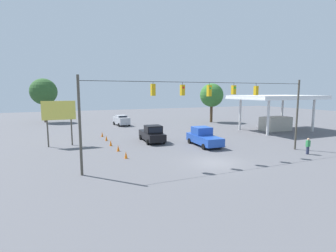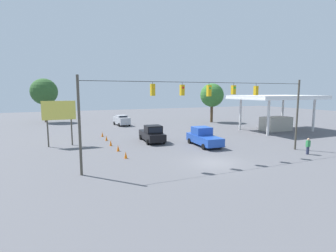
{
  "view_description": "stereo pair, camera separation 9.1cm",
  "coord_description": "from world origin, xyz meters",
  "px_view_note": "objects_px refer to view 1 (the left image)",
  "views": [
    {
      "loc": [
        12.76,
        19.12,
        6.3
      ],
      "look_at": [
        0.16,
        -9.86,
        2.09
      ],
      "focal_mm": 28.0,
      "sensor_mm": 36.0,
      "label": 1
    },
    {
      "loc": [
        12.68,
        19.16,
        6.3
      ],
      "look_at": [
        0.16,
        -9.86,
        2.09
      ],
      "focal_mm": 28.0,
      "sensor_mm": 36.0,
      "label": 2
    }
  ],
  "objects_px": {
    "traffic_cone_nearest": "(126,155)",
    "pedestrian": "(308,146)",
    "pickup_truck_black_withflow_mid": "(152,134)",
    "roadside_billboard": "(59,114)",
    "traffic_cone_fifth": "(102,134)",
    "overhead_signal_span": "(208,105)",
    "tree_horizon_right": "(212,95)",
    "sedan_silver_withflow_deep": "(121,120)",
    "traffic_cone_second": "(118,148)",
    "traffic_cone_fourth": "(106,138)",
    "pickup_truck_blue_crossing_near": "(204,137)",
    "traffic_cone_third": "(111,143)",
    "gas_station": "(276,105)",
    "tree_horizon_left": "(44,92)"
  },
  "relations": [
    {
      "from": "roadside_billboard",
      "to": "tree_horizon_right",
      "type": "xyz_separation_m",
      "value": [
        -28.91,
        -13.16,
        1.71
      ]
    },
    {
      "from": "overhead_signal_span",
      "to": "traffic_cone_fourth",
      "type": "bearing_deg",
      "value": -62.77
    },
    {
      "from": "traffic_cone_fourth",
      "to": "roadside_billboard",
      "type": "height_order",
      "value": "roadside_billboard"
    },
    {
      "from": "traffic_cone_second",
      "to": "tree_horizon_right",
      "type": "distance_m",
      "value": 30.22
    },
    {
      "from": "sedan_silver_withflow_deep",
      "to": "pedestrian",
      "type": "height_order",
      "value": "sedan_silver_withflow_deep"
    },
    {
      "from": "traffic_cone_nearest",
      "to": "pedestrian",
      "type": "distance_m",
      "value": 18.1
    },
    {
      "from": "gas_station",
      "to": "traffic_cone_fourth",
      "type": "bearing_deg",
      "value": -4.22
    },
    {
      "from": "overhead_signal_span",
      "to": "tree_horizon_right",
      "type": "height_order",
      "value": "tree_horizon_right"
    },
    {
      "from": "sedan_silver_withflow_deep",
      "to": "traffic_cone_second",
      "type": "distance_m",
      "value": 21.35
    },
    {
      "from": "pickup_truck_blue_crossing_near",
      "to": "traffic_cone_third",
      "type": "bearing_deg",
      "value": -22.44
    },
    {
      "from": "traffic_cone_third",
      "to": "pedestrian",
      "type": "bearing_deg",
      "value": 145.33
    },
    {
      "from": "traffic_cone_fourth",
      "to": "traffic_cone_fifth",
      "type": "relative_size",
      "value": 1.0
    },
    {
      "from": "traffic_cone_fourth",
      "to": "roadside_billboard",
      "type": "bearing_deg",
      "value": 12.34
    },
    {
      "from": "traffic_cone_fourth",
      "to": "traffic_cone_second",
      "type": "bearing_deg",
      "value": 90.52
    },
    {
      "from": "traffic_cone_nearest",
      "to": "tree_horizon_right",
      "type": "relative_size",
      "value": 0.09
    },
    {
      "from": "gas_station",
      "to": "pickup_truck_black_withflow_mid",
      "type": "bearing_deg",
      "value": 2.66
    },
    {
      "from": "traffic_cone_second",
      "to": "roadside_billboard",
      "type": "height_order",
      "value": "roadside_billboard"
    },
    {
      "from": "traffic_cone_fifth",
      "to": "traffic_cone_second",
      "type": "bearing_deg",
      "value": 90.26
    },
    {
      "from": "traffic_cone_nearest",
      "to": "traffic_cone_fifth",
      "type": "relative_size",
      "value": 1.0
    },
    {
      "from": "traffic_cone_fifth",
      "to": "pedestrian",
      "type": "height_order",
      "value": "pedestrian"
    },
    {
      "from": "gas_station",
      "to": "pedestrian",
      "type": "bearing_deg",
      "value": 55.03
    },
    {
      "from": "traffic_cone_fifth",
      "to": "tree_horizon_right",
      "type": "bearing_deg",
      "value": -159.52
    },
    {
      "from": "sedan_silver_withflow_deep",
      "to": "pedestrian",
      "type": "xyz_separation_m",
      "value": [
        -11.89,
        29.56,
        -0.17
      ]
    },
    {
      "from": "traffic_cone_second",
      "to": "traffic_cone_fourth",
      "type": "xyz_separation_m",
      "value": [
        0.06,
        -6.47,
        0.0
      ]
    },
    {
      "from": "pickup_truck_black_withflow_mid",
      "to": "overhead_signal_span",
      "type": "bearing_deg",
      "value": 99.16
    },
    {
      "from": "gas_station",
      "to": "roadside_billboard",
      "type": "distance_m",
      "value": 32.09
    },
    {
      "from": "pickup_truck_blue_crossing_near",
      "to": "tree_horizon_right",
      "type": "bearing_deg",
      "value": -124.89
    },
    {
      "from": "pedestrian",
      "to": "tree_horizon_right",
      "type": "relative_size",
      "value": 0.21
    },
    {
      "from": "pickup_truck_black_withflow_mid",
      "to": "roadside_billboard",
      "type": "distance_m",
      "value": 11.12
    },
    {
      "from": "traffic_cone_fourth",
      "to": "gas_station",
      "type": "relative_size",
      "value": 0.05
    },
    {
      "from": "sedan_silver_withflow_deep",
      "to": "traffic_cone_fourth",
      "type": "xyz_separation_m",
      "value": [
        5.35,
        14.2,
        -0.65
      ]
    },
    {
      "from": "traffic_cone_fifth",
      "to": "pedestrian",
      "type": "distance_m",
      "value": 25.34
    },
    {
      "from": "pickup_truck_blue_crossing_near",
      "to": "overhead_signal_span",
      "type": "bearing_deg",
      "value": 61.9
    },
    {
      "from": "pedestrian",
      "to": "tree_horizon_left",
      "type": "relative_size",
      "value": 0.19
    },
    {
      "from": "gas_station",
      "to": "pedestrian",
      "type": "xyz_separation_m",
      "value": [
        9.37,
        13.4,
        -3.3
      ]
    },
    {
      "from": "traffic_cone_third",
      "to": "gas_station",
      "type": "xyz_separation_m",
      "value": [
        -26.73,
        -1.4,
        3.78
      ]
    },
    {
      "from": "tree_horizon_right",
      "to": "sedan_silver_withflow_deep",
      "type": "bearing_deg",
      "value": -7.04
    },
    {
      "from": "traffic_cone_nearest",
      "to": "sedan_silver_withflow_deep",
      "type": "bearing_deg",
      "value": -102.48
    },
    {
      "from": "overhead_signal_span",
      "to": "traffic_cone_second",
      "type": "distance_m",
      "value": 10.66
    },
    {
      "from": "traffic_cone_second",
      "to": "tree_horizon_right",
      "type": "height_order",
      "value": "tree_horizon_right"
    },
    {
      "from": "traffic_cone_nearest",
      "to": "pickup_truck_blue_crossing_near",
      "type": "bearing_deg",
      "value": -167.24
    },
    {
      "from": "pickup_truck_black_withflow_mid",
      "to": "sedan_silver_withflow_deep",
      "type": "xyz_separation_m",
      "value": [
        -0.2,
        -17.16,
        0.01
      ]
    },
    {
      "from": "traffic_cone_third",
      "to": "roadside_billboard",
      "type": "bearing_deg",
      "value": -22.05
    },
    {
      "from": "pickup_truck_blue_crossing_near",
      "to": "roadside_billboard",
      "type": "bearing_deg",
      "value": -22.3
    },
    {
      "from": "traffic_cone_fourth",
      "to": "pedestrian",
      "type": "distance_m",
      "value": 23.1
    },
    {
      "from": "overhead_signal_span",
      "to": "roadside_billboard",
      "type": "relative_size",
      "value": 4.3
    },
    {
      "from": "pickup_truck_black_withflow_mid",
      "to": "gas_station",
      "type": "xyz_separation_m",
      "value": [
        -21.46,
        -1.0,
        3.14
      ]
    },
    {
      "from": "roadside_billboard",
      "to": "tree_horizon_left",
      "type": "relative_size",
      "value": 0.59
    },
    {
      "from": "pickup_truck_blue_crossing_near",
      "to": "roadside_billboard",
      "type": "distance_m",
      "value": 16.81
    },
    {
      "from": "traffic_cone_third",
      "to": "tree_horizon_right",
      "type": "distance_m",
      "value": 28.57
    }
  ]
}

